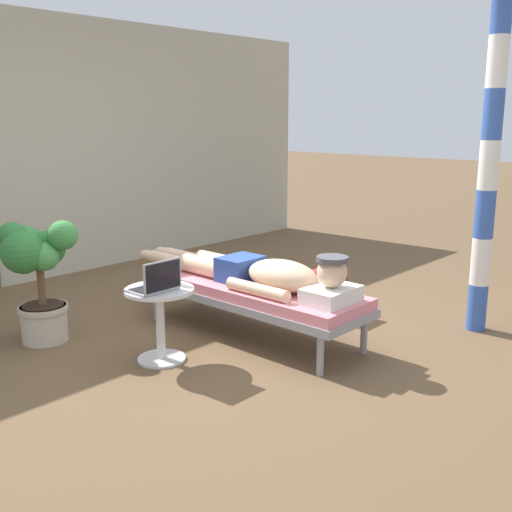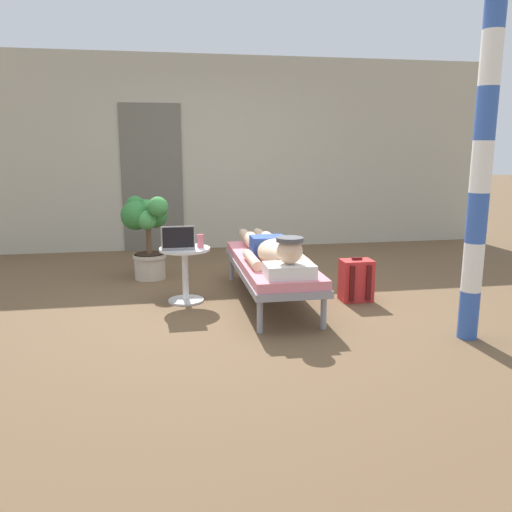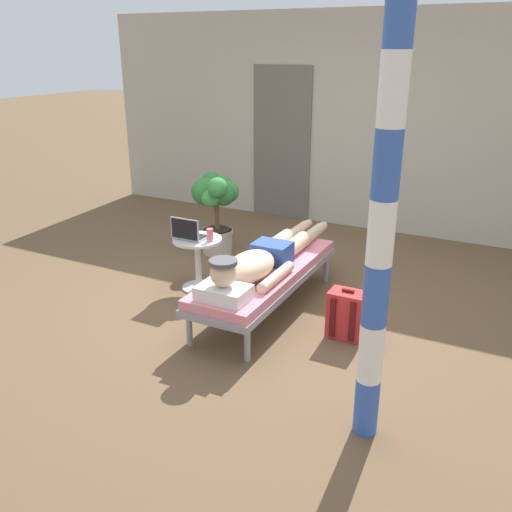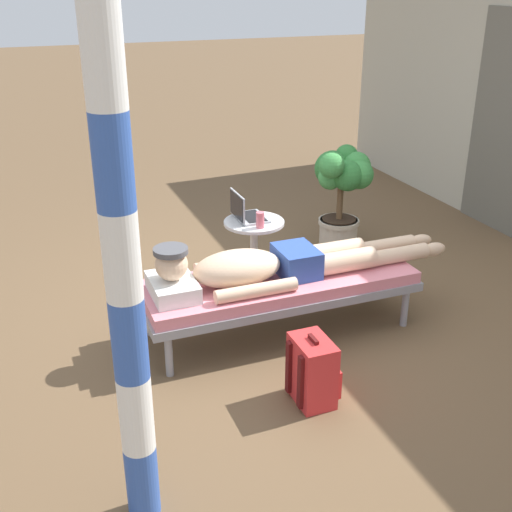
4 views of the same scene
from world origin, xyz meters
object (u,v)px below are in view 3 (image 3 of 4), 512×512
Objects in this scene: potted_plant at (216,203)px; drink_glass at (210,235)px; laptop at (189,233)px; lounge_chair at (266,275)px; backpack at (347,314)px; porch_post at (381,233)px; side_table at (198,255)px; person_reclining at (262,259)px.

drink_glass is at bearing -62.27° from potted_plant.
lounge_chair is at bearing -4.77° from laptop.
porch_post is at bearing -65.97° from backpack.
side_table is at bearing 170.85° from backpack.
backpack is at bearing -31.97° from potted_plant.
side_table is (-0.80, 0.20, -0.16)m from person_reclining.
side_table is 1.69× the size of laptop.
potted_plant is at bearing 110.61° from side_table.
potted_plant is (-1.17, 1.10, 0.24)m from lounge_chair.
porch_post is (1.96, -1.36, 0.73)m from drink_glass.
person_reclining is at bearing 138.16° from porch_post.
laptop reaches higher than person_reclining.
lounge_chair is at bearing 136.33° from porch_post.
porch_post is at bearing -43.46° from potted_plant.
porch_post is at bearing -41.84° from person_reclining.
laptop is 2.64m from porch_post.
porch_post is (2.48, -2.35, 0.73)m from potted_plant.
laptop is at bearing 172.89° from backpack.
person_reclining is (0.00, -0.08, 0.17)m from lounge_chair.
backpack is at bearing -9.56° from lounge_chair.
laptop reaches higher than lounge_chair.
lounge_chair is at bearing -10.08° from drink_glass.
side_table is 1.07m from potted_plant.
potted_plant is (-0.31, 1.03, 0.01)m from laptop.
backpack is at bearing -9.15° from side_table.
lounge_chair is 0.84m from backpack.
drink_glass is at bearing -2.73° from side_table.
potted_plant is at bearing 106.65° from laptop.
person_reclining is at bearing 175.82° from backpack.
backpack is 0.45× the size of potted_plant.
lounge_chair is 0.88× the size of person_reclining.
lounge_chair is 0.81m from side_table.
potted_plant is at bearing 136.78° from lounge_chair.
person_reclining is 7.00× the size of laptop.
potted_plant is at bearing 134.84° from person_reclining.
laptop is 0.33× the size of potted_plant.
drink_glass is at bearing 145.18° from porch_post.
porch_post reaches higher than backpack.
porch_post reaches higher than lounge_chair.
side_table is 4.19× the size of drink_glass.
drink_glass is 1.54m from backpack.
backpack is (1.62, -0.26, -0.16)m from side_table.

